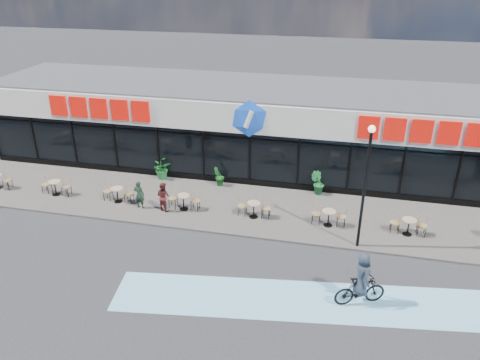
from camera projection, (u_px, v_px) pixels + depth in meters
The scene contains 17 objects.
ground at pixel (214, 262), 18.52m from camera, with size 120.00×120.00×0.00m, color #28282B.
sidewalk at pixel (239, 207), 22.46m from camera, with size 44.00×5.00×0.10m, color #514C47.
bike_lane at pixel (312, 301), 16.39m from camera, with size 14.00×2.20×0.01m, color #77BFE2.
building at pixel (261, 126), 26.26m from camera, with size 30.60×6.57×4.75m.
lamp_post at pixel (366, 178), 18.06m from camera, with size 0.28×0.28×5.24m.
bistro_set_1 at pixel (56, 186), 23.45m from camera, with size 1.54×0.62×0.90m.
bistro_set_2 at pixel (118, 193), 22.78m from camera, with size 1.54×0.62×0.90m.
bistro_set_3 at pixel (184, 200), 22.10m from camera, with size 1.54×0.62×0.90m.
bistro_set_4 at pixel (254, 207), 21.42m from camera, with size 1.54×0.62×0.90m.
bistro_set_5 at pixel (329, 215), 20.74m from camera, with size 1.54×0.62×0.90m.
bistro_set_6 at pixel (408, 224), 20.06m from camera, with size 1.54×0.62×0.90m.
potted_plant_left at pixel (161, 169), 25.12m from camera, with size 0.98×0.85×1.09m, color #1E6A2B.
potted_plant_mid at pixel (219, 177), 24.29m from camera, with size 0.57×0.46×1.04m, color #18541B.
potted_plant_right at pixel (318, 183), 23.42m from camera, with size 0.66×0.53×1.19m, color #185628.
patron_left at pixel (139, 195), 22.06m from camera, with size 0.51×0.33×1.39m, color black.
patron_right at pixel (163, 196), 21.85m from camera, with size 0.69×0.54×1.43m, color #4E1D1C.
cyclist_a at pixel (361, 284), 15.95m from camera, with size 1.89×1.19×2.06m.
Camera 1 is at (4.42, -14.72, 10.88)m, focal length 35.00 mm.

